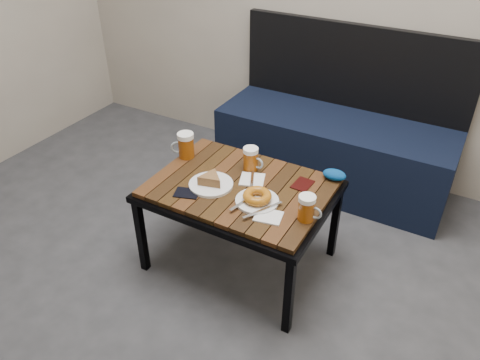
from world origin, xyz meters
The scene contains 12 objects.
bench centered at (0.06, 1.76, 0.27)m, with size 1.40×0.50×0.95m.
cafe_table centered at (-0.09, 0.83, 0.43)m, with size 0.84×0.62×0.47m.
beer_mug_left centered at (-0.45, 0.92, 0.54)m, with size 0.12×0.11×0.13m.
beer_mug_centre centered at (-0.11, 0.98, 0.53)m, with size 0.11×0.07×0.12m.
beer_mug_right centered at (0.27, 0.75, 0.53)m, with size 0.11×0.07×0.12m.
plate_pie centered at (-0.20, 0.77, 0.49)m, with size 0.20×0.20×0.06m.
plate_bagel centered at (0.04, 0.75, 0.49)m, with size 0.20×0.24×0.05m.
napkin_left centered at (-0.06, 0.90, 0.48)m, with size 0.14×0.14×0.01m.
napkin_right centered at (0.13, 0.69, 0.48)m, with size 0.13×0.12×0.01m.
passport_navy centered at (-0.27, 0.66, 0.47)m, with size 0.08×0.11×0.01m, color black.
passport_burgundy centered at (0.16, 0.98, 0.47)m, with size 0.08×0.11×0.01m, color black.
knit_pouch centered at (0.27, 1.09, 0.50)m, with size 0.11×0.07×0.05m, color #05198A.
Camera 1 is at (0.78, -0.71, 1.69)m, focal length 35.00 mm.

